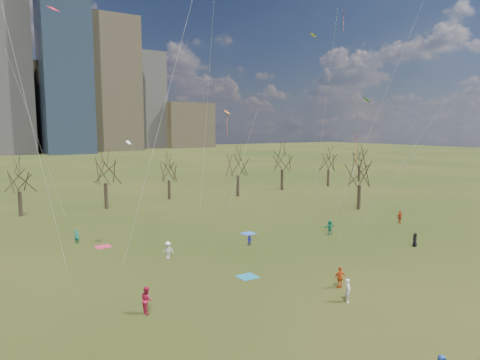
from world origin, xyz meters
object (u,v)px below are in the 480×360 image
person_1 (348,290)px  person_4 (340,277)px  blanket_navy (248,233)px  person_2 (147,300)px  blanket_crimson (103,247)px  blanket_teal (248,277)px

person_1 → person_4: (1.54, 2.27, -0.01)m
blanket_navy → person_2: bearing=-141.4°
person_1 → person_4: person_1 is taller
blanket_navy → person_2: 23.43m
person_2 → blanket_navy: bearing=-48.0°
blanket_crimson → person_4: bearing=-60.4°
blanket_navy → person_2: size_ratio=0.84×
blanket_teal → person_2: size_ratio=0.84×
person_4 → person_2: bearing=-0.4°
blanket_teal → blanket_crimson: bearing=116.0°
blanket_crimson → person_2: person_2 is taller
person_2 → person_1: bearing=-112.1°
blanket_crimson → blanket_teal: bearing=-64.0°
blanket_crimson → person_4: (12.63, -22.25, 0.86)m
blanket_navy → person_1: 21.50m
blanket_crimson → person_2: 18.43m
blanket_crimson → person_1: bearing=-65.7°
blanket_navy → person_2: (-18.29, -14.61, 0.93)m
blanket_navy → blanket_crimson: size_ratio=1.00×
person_1 → person_4: bearing=10.2°
blanket_navy → person_1: bearing=-104.1°
person_4 → blanket_teal: bearing=-37.3°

